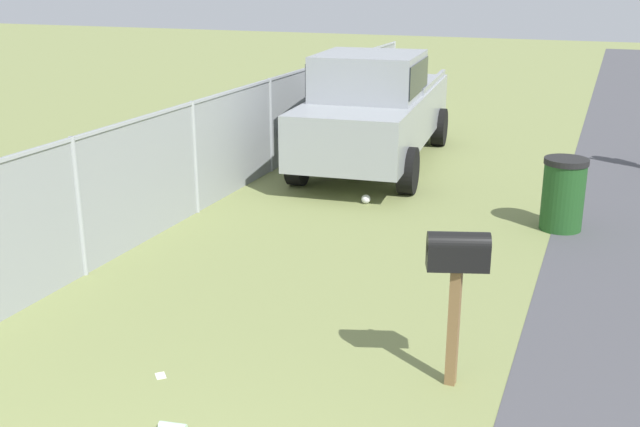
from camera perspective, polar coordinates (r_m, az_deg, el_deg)
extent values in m
cube|color=brown|center=(6.54, 10.09, -8.51)|extent=(0.09, 0.09, 1.07)
cube|color=black|center=(6.28, 10.41, -3.21)|extent=(0.35, 0.55, 0.22)
cylinder|color=black|center=(6.24, 10.47, -2.27)|extent=(0.35, 0.55, 0.20)
cube|color=red|center=(6.36, 10.64, -2.33)|extent=(0.02, 0.04, 0.18)
cube|color=#93999E|center=(13.96, 4.31, 7.36)|extent=(5.74, 2.34, 0.90)
cube|color=#93999E|center=(13.18, 3.76, 10.41)|extent=(2.05, 1.87, 0.76)
cube|color=black|center=(13.18, 3.76, 10.41)|extent=(2.00, 1.90, 0.53)
cube|color=#93999E|center=(14.94, 8.62, 9.88)|extent=(2.91, 0.34, 0.12)
cube|color=#93999E|center=(15.26, 2.17, 10.23)|extent=(2.91, 0.34, 0.12)
cylinder|color=black|center=(12.12, 6.69, 3.26)|extent=(0.78, 0.33, 0.76)
cylinder|color=black|center=(12.55, -1.69, 3.88)|extent=(0.78, 0.33, 0.76)
cylinder|color=black|center=(15.70, 9.04, 6.50)|extent=(0.78, 0.33, 0.76)
cylinder|color=black|center=(16.03, 2.41, 6.94)|extent=(0.78, 0.33, 0.76)
cylinder|color=#1E4C1E|center=(10.83, 17.95, 1.19)|extent=(0.57, 0.57, 0.93)
cylinder|color=black|center=(10.71, 18.21, 3.78)|extent=(0.60, 0.60, 0.08)
cylinder|color=#9EA3A8|center=(9.06, -17.85, 0.44)|extent=(0.07, 0.07, 1.66)
cylinder|color=#9EA3A8|center=(11.11, -9.48, 4.19)|extent=(0.07, 0.07, 1.66)
cylinder|color=#9EA3A8|center=(13.36, -3.78, 6.68)|extent=(0.07, 0.07, 1.66)
cylinder|color=#9EA3A8|center=(15.72, 0.28, 8.40)|extent=(0.07, 0.07, 1.66)
cylinder|color=#9EA3A8|center=(18.15, 3.29, 9.65)|extent=(0.07, 0.07, 1.66)
cylinder|color=#9EA3A8|center=(20.61, 5.60, 10.58)|extent=(0.07, 0.07, 1.66)
cube|color=#9EA3A8|center=(12.08, -6.51, 9.27)|extent=(18.24, 0.04, 0.04)
cube|color=gray|center=(12.22, -6.38, 5.56)|extent=(18.24, 0.01, 1.66)
sphere|color=silver|center=(11.61, 3.50, 1.10)|extent=(0.14, 0.14, 0.14)
cube|color=silver|center=(6.94, -12.01, -11.93)|extent=(0.14, 0.14, 0.01)
cylinder|color=#B2D8BF|center=(6.18, -11.11, -15.60)|extent=(0.10, 0.23, 0.07)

